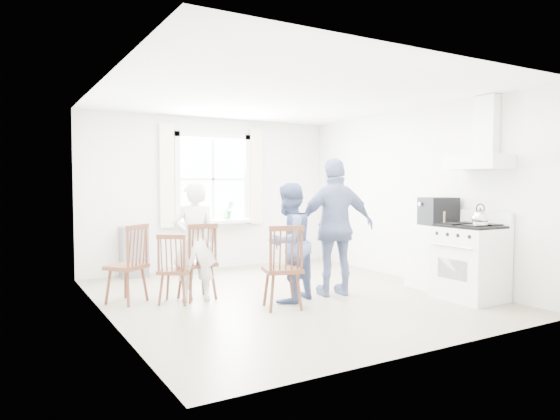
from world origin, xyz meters
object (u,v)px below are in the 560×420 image
object	(u,v)px
stereo_stack	(438,211)
windsor_chair_c	(133,255)
person_right	(336,227)
windsor_chair_b	(285,258)
person_mid	(289,242)
low_cabinet	(432,257)
person_left	(195,241)
gas_stove	(470,262)
windsor_chair_a	(200,253)

from	to	relation	value
stereo_stack	windsor_chair_c	world-z (taller)	stereo_stack
stereo_stack	person_right	world-z (taller)	person_right
windsor_chair_b	person_mid	distance (m)	0.46
windsor_chair_b	windsor_chair_c	size ratio (longest dim) A/B	1.02
low_cabinet	person_left	world-z (taller)	person_left
low_cabinet	stereo_stack	xyz separation A→B (m)	(0.03, -0.08, 0.64)
windsor_chair_b	gas_stove	bearing A→B (deg)	-17.07
low_cabinet	stereo_stack	size ratio (longest dim) A/B	1.80
gas_stove	stereo_stack	size ratio (longest dim) A/B	2.24
gas_stove	person_right	xyz separation A→B (m)	(-1.33, 1.06, 0.42)
windsor_chair_a	windsor_chair_c	world-z (taller)	same
windsor_chair_a	person_left	xyz separation A→B (m)	(-0.07, 0.02, 0.15)
stereo_stack	windsor_chair_c	distance (m)	4.09
windsor_chair_a	windsor_chair_c	distance (m)	0.81
low_cabinet	person_mid	size ratio (longest dim) A/B	0.61
windsor_chair_b	person_right	distance (m)	1.08
windsor_chair_c	person_right	xyz separation A→B (m)	(2.42, -0.88, 0.30)
low_cabinet	stereo_stack	distance (m)	0.65
gas_stove	low_cabinet	bearing A→B (deg)	84.32
gas_stove	person_left	xyz separation A→B (m)	(-3.05, 1.69, 0.26)
windsor_chair_b	person_right	size ratio (longest dim) A/B	0.55
stereo_stack	person_mid	size ratio (longest dim) A/B	0.34
low_cabinet	person_right	xyz separation A→B (m)	(-1.40, 0.36, 0.45)
gas_stove	person_mid	world-z (taller)	person_mid
person_left	person_mid	xyz separation A→B (m)	(1.00, -0.62, -0.01)
gas_stove	windsor_chair_b	distance (m)	2.42
windsor_chair_b	windsor_chair_c	distance (m)	1.88
gas_stove	windsor_chair_c	distance (m)	4.22
gas_stove	windsor_chair_b	world-z (taller)	gas_stove
gas_stove	stereo_stack	bearing A→B (deg)	80.99
windsor_chair_c	person_right	world-z (taller)	person_right
windsor_chair_c	person_mid	xyz separation A→B (m)	(1.70, -0.87, 0.14)
person_left	person_right	size ratio (longest dim) A/B	0.83
stereo_stack	person_right	bearing A→B (deg)	163.15
gas_stove	person_mid	distance (m)	2.32
windsor_chair_a	windsor_chair_b	distance (m)	1.16
stereo_stack	person_right	xyz separation A→B (m)	(-1.43, 0.43, -0.19)
stereo_stack	person_mid	distance (m)	2.22
windsor_chair_a	windsor_chair_b	bearing A→B (deg)	-55.23
person_right	windsor_chair_a	bearing A→B (deg)	-6.54
person_mid	person_right	bearing A→B (deg)	155.30
person_mid	windsor_chair_a	bearing A→B (deg)	-57.06
windsor_chair_a	gas_stove	bearing A→B (deg)	-29.24
low_cabinet	windsor_chair_a	size ratio (longest dim) A/B	0.92
low_cabinet	person_left	size ratio (longest dim) A/B	0.60
stereo_stack	person_left	size ratio (longest dim) A/B	0.33
gas_stove	low_cabinet	xyz separation A→B (m)	(0.07, 0.70, -0.03)
gas_stove	person_mid	xyz separation A→B (m)	(-2.05, 1.06, 0.26)
low_cabinet	windsor_chair_a	bearing A→B (deg)	162.40
stereo_stack	person_left	xyz separation A→B (m)	(-3.14, 1.06, -0.34)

